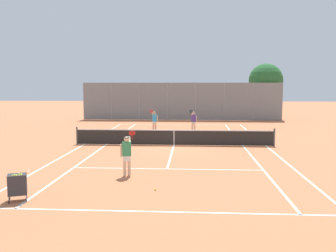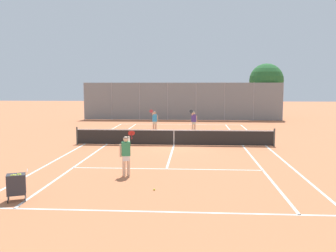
% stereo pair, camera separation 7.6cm
% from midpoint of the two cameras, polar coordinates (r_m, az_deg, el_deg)
% --- Properties ---
extents(ground_plane, '(120.00, 120.00, 0.00)m').
position_cam_midpoint_polar(ground_plane, '(22.60, 1.00, -2.95)').
color(ground_plane, '#C67047').
extents(court_line_markings, '(11.10, 23.90, 0.01)m').
position_cam_midpoint_polar(court_line_markings, '(22.60, 1.00, -2.94)').
color(court_line_markings, silver).
rests_on(court_line_markings, ground).
extents(tennis_net, '(12.00, 0.10, 1.07)m').
position_cam_midpoint_polar(tennis_net, '(22.52, 1.01, -1.67)').
color(tennis_net, '#474C47').
rests_on(tennis_net, ground).
extents(ball_cart, '(0.75, 0.67, 0.96)m').
position_cam_midpoint_polar(ball_cart, '(12.78, -21.96, -8.22)').
color(ball_cart, '#2D2D33').
rests_on(ball_cart, ground).
extents(player_near_side, '(0.54, 0.83, 1.77)m').
position_cam_midpoint_polar(player_near_side, '(15.02, -6.26, -4.13)').
color(player_near_side, beige).
rests_on(player_near_side, ground).
extents(player_far_left, '(0.61, 0.78, 1.77)m').
position_cam_midpoint_polar(player_far_left, '(28.71, -1.98, 0.90)').
color(player_far_left, '#D8A884').
rests_on(player_far_left, ground).
extents(player_far_right, '(0.60, 0.79, 1.77)m').
position_cam_midpoint_polar(player_far_right, '(28.50, 4.01, 0.84)').
color(player_far_right, beige).
rests_on(player_far_right, ground).
extents(loose_tennis_ball_0, '(0.07, 0.07, 0.07)m').
position_cam_midpoint_polar(loose_tennis_ball_0, '(30.93, 7.02, -0.42)').
color(loose_tennis_ball_0, '#D1DB33').
rests_on(loose_tennis_ball_0, ground).
extents(loose_tennis_ball_1, '(0.07, 0.07, 0.07)m').
position_cam_midpoint_polar(loose_tennis_ball_1, '(13.11, -1.95, -9.65)').
color(loose_tennis_ball_1, '#D1DB33').
rests_on(loose_tennis_ball_1, ground).
extents(back_fence, '(20.43, 0.08, 3.86)m').
position_cam_midpoint_polar(back_fence, '(38.40, 2.17, 3.77)').
color(back_fence, gray).
rests_on(back_fence, ground).
extents(tree_behind_left, '(3.57, 3.57, 5.86)m').
position_cam_midpoint_polar(tree_behind_left, '(41.01, 14.73, 6.60)').
color(tree_behind_left, brown).
rests_on(tree_behind_left, ground).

